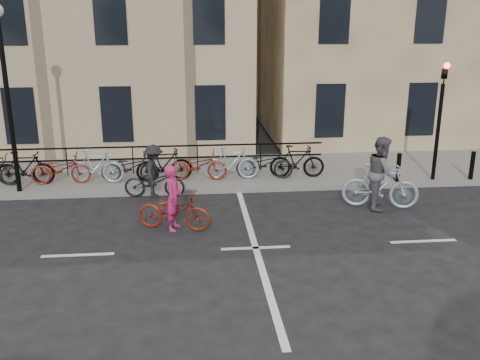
{
  "coord_description": "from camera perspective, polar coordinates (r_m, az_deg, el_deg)",
  "views": [
    {
      "loc": [
        -1.44,
        -11.18,
        5.1
      ],
      "look_at": [
        -0.19,
        1.78,
        1.1
      ],
      "focal_mm": 40.0,
      "sensor_mm": 36.0,
      "label": 1
    }
  ],
  "objects": [
    {
      "name": "cyclist_pink",
      "position": [
        13.33,
        -7.09,
        -2.92
      ],
      "size": [
        1.96,
        1.15,
        1.65
      ],
      "rotation": [
        0.0,
        0.0,
        1.28
      ],
      "color": "maroon",
      "rests_on": "ground"
    },
    {
      "name": "bollard_east",
      "position": [
        17.32,
        16.54,
        1.3
      ],
      "size": [
        0.14,
        0.14,
        0.9
      ],
      "primitive_type": "cylinder",
      "color": "black",
      "rests_on": "sidewalk"
    },
    {
      "name": "cyclist_dark",
      "position": [
        15.77,
        -9.13,
        0.34
      ],
      "size": [
        1.81,
        1.06,
        1.57
      ],
      "rotation": [
        0.0,
        0.0,
        1.48
      ],
      "color": "black",
      "rests_on": "ground"
    },
    {
      "name": "cyclist_grey",
      "position": [
        15.14,
        14.81,
        0.05
      ],
      "size": [
        2.16,
        1.15,
        2.01
      ],
      "rotation": [
        0.0,
        0.0,
        1.3
      ],
      "color": "#95B4C4",
      "rests_on": "ground"
    },
    {
      "name": "building_west",
      "position": [
        25.33,
        -23.83,
        15.82
      ],
      "size": [
        20.0,
        10.0,
        10.0
      ],
      "primitive_type": "cube",
      "color": "tan",
      "rests_on": "sidewalk"
    },
    {
      "name": "parked_bikes",
      "position": [
        16.88,
        -10.0,
        1.51
      ],
      "size": [
        11.45,
        1.23,
        1.05
      ],
      "color": "black",
      "rests_on": "sidewalk"
    },
    {
      "name": "traffic_light",
      "position": [
        17.5,
        20.62,
        7.3
      ],
      "size": [
        0.18,
        0.3,
        3.9
      ],
      "color": "black",
      "rests_on": "sidewalk"
    },
    {
      "name": "bollard_west",
      "position": [
        18.35,
        23.51,
        1.44
      ],
      "size": [
        0.14,
        0.14,
        0.9
      ],
      "primitive_type": "cylinder",
      "color": "black",
      "rests_on": "sidewalk"
    },
    {
      "name": "sidewalk",
      "position": [
        18.08,
        -13.43,
        0.47
      ],
      "size": [
        46.0,
        4.0,
        0.15
      ],
      "primitive_type": "cube",
      "color": "slate",
      "rests_on": "ground"
    },
    {
      "name": "lamp_post",
      "position": [
        16.46,
        -23.77,
        10.05
      ],
      "size": [
        0.36,
        0.36,
        5.28
      ],
      "color": "black",
      "rests_on": "sidewalk"
    },
    {
      "name": "ground",
      "position": [
        12.37,
        1.68,
        -7.27
      ],
      "size": [
        120.0,
        120.0,
        0.0
      ],
      "primitive_type": "plane",
      "color": "black",
      "rests_on": "ground"
    }
  ]
}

